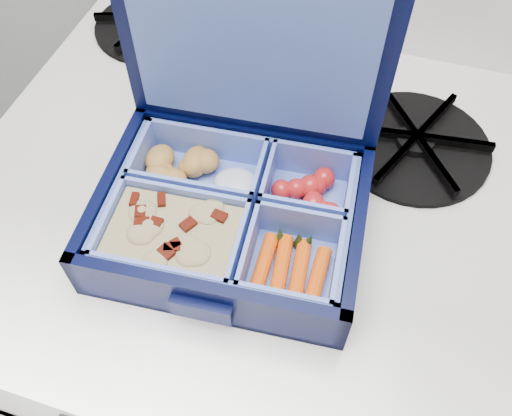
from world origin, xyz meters
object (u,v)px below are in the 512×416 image
(stove, at_px, (250,326))
(fork, at_px, (318,155))
(bento_box, at_px, (231,216))
(burner_grate, at_px, (416,140))

(stove, relative_size, fork, 5.11)
(bento_box, relative_size, burner_grate, 1.46)
(stove, xyz_separation_m, burner_grate, (0.18, 0.08, 0.47))
(fork, bearing_deg, burner_grate, 48.80)
(burner_grate, xyz_separation_m, fork, (-0.10, -0.05, -0.01))
(fork, bearing_deg, stove, -131.97)
(stove, height_order, fork, fork)
(bento_box, distance_m, burner_grate, 0.24)
(stove, height_order, burner_grate, burner_grate)
(bento_box, distance_m, fork, 0.14)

